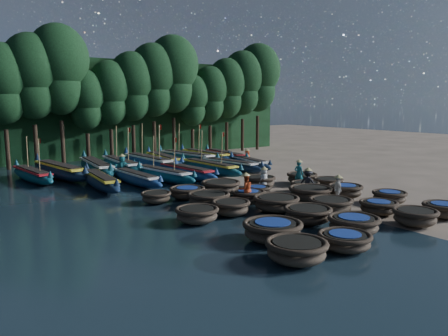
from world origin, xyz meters
TOP-DOWN VIEW (x-y plane):
  - ground at (0.00, 0.00)m, footprint 120.00×120.00m
  - foliage_wall at (0.00, 23.50)m, footprint 40.00×3.00m
  - coracle_0 at (-6.99, -9.94)m, footprint 2.31×2.31m
  - coracle_1 at (-4.51, -10.09)m, footprint 2.24×2.24m
  - coracle_2 at (-2.51, -8.95)m, footprint 2.28×2.28m
  - coracle_3 at (0.90, -9.77)m, footprint 2.10×2.10m
  - coracle_4 at (3.39, -9.78)m, footprint 2.03×2.03m
  - coracle_5 at (-6.04, -7.60)m, footprint 2.63×2.63m
  - coracle_6 at (-2.87, -6.57)m, footprint 2.73×2.73m
  - coracle_7 at (-0.55, -5.96)m, footprint 2.39×2.39m
  - coracle_8 at (1.34, -7.50)m, footprint 2.33×2.33m
  - coracle_9 at (3.92, -6.41)m, footprint 1.97×1.97m
  - coracle_10 at (-7.12, -3.41)m, footprint 2.39×2.39m
  - coracle_11 at (-4.98, -3.25)m, footprint 2.00×2.00m
  - coracle_12 at (-2.50, -3.95)m, footprint 3.02×3.02m
  - coracle_13 at (0.75, -3.31)m, footprint 2.55×2.55m
  - coracle_14 at (3.09, -3.95)m, footprint 2.11×2.11m
  - coracle_15 at (-4.81, -0.98)m, footprint 2.65×2.65m
  - coracle_16 at (-2.53, -1.62)m, footprint 2.44×2.44m
  - coracle_17 at (-0.93, -0.54)m, footprint 1.88×1.88m
  - coracle_18 at (2.29, -1.40)m, footprint 1.89×1.89m
  - coracle_19 at (4.54, -1.37)m, footprint 2.17×2.17m
  - coracle_20 at (-6.83, 1.45)m, footprint 1.74×1.74m
  - coracle_21 at (-4.79, 1.39)m, footprint 2.15×2.15m
  - coracle_22 at (-2.36, 1.34)m, footprint 2.76×2.76m
  - coracle_23 at (0.83, 1.30)m, footprint 2.41×2.41m
  - coracle_24 at (4.27, 0.80)m, footprint 2.52×2.52m
  - long_boat_2 at (-7.91, 7.47)m, footprint 2.02×7.79m
  - long_boat_3 at (-5.42, 7.27)m, footprint 1.51×7.25m
  - long_boat_4 at (-3.30, 7.50)m, footprint 2.46×7.59m
  - long_boat_5 at (-1.23, 7.50)m, footprint 1.93×7.58m
  - long_boat_6 at (1.25, 8.07)m, footprint 1.83×8.12m
  - long_boat_7 at (3.56, 8.51)m, footprint 2.48×7.40m
  - long_boat_8 at (5.70, 8.71)m, footprint 2.33×7.34m
  - long_boat_9 at (-11.04, 12.77)m, footprint 2.10×7.57m
  - long_boat_10 at (-9.08, 12.96)m, footprint 2.75×9.01m
  - long_boat_11 at (-6.19, 13.14)m, footprint 2.44×8.98m
  - long_boat_12 at (-4.08, 13.23)m, footprint 2.09×8.82m
  - long_boat_13 at (-1.50, 13.35)m, footprint 2.01×9.14m
  - long_boat_14 at (0.41, 14.21)m, footprint 2.31×8.33m
  - long_boat_15 at (2.95, 14.43)m, footprint 2.92×8.58m
  - long_boat_16 at (5.01, 14.45)m, footprint 1.94×8.39m
  - long_boat_17 at (6.56, 13.25)m, footprint 2.27×8.11m
  - fisherman_0 at (0.51, 0.55)m, footprint 0.79×0.57m
  - fisherman_1 at (3.31, 0.19)m, footprint 0.62×0.76m
  - fisherman_2 at (-2.86, -1.78)m, footprint 0.98×0.84m
  - fisherman_3 at (1.66, -2.22)m, footprint 1.10×1.25m
  - fisherman_4 at (1.70, -4.54)m, footprint 0.74×0.98m
  - fisherman_5 at (-5.12, 10.39)m, footprint 1.69×0.73m
  - fisherman_6 at (6.43, 9.72)m, footprint 0.64×0.82m
  - tree_2 at (-11.40, 20.00)m, footprint 4.51×4.51m
  - tree_3 at (-9.10, 20.00)m, footprint 4.92×4.92m
  - tree_4 at (-6.80, 20.00)m, footprint 5.34×5.34m
  - tree_5 at (-4.50, 20.00)m, footprint 3.68×3.68m
  - tree_6 at (-2.20, 20.00)m, footprint 4.09×4.09m
  - tree_7 at (0.10, 20.00)m, footprint 4.51×4.51m
  - tree_8 at (2.40, 20.00)m, footprint 4.92×4.92m
  - tree_9 at (4.70, 20.00)m, footprint 5.34×5.34m
  - tree_10 at (7.00, 20.00)m, footprint 3.68×3.68m
  - tree_11 at (9.30, 20.00)m, footprint 4.09×4.09m
  - tree_12 at (11.60, 20.00)m, footprint 4.51×4.51m
  - tree_13 at (13.90, 20.00)m, footprint 4.92×4.92m
  - tree_14 at (16.20, 20.00)m, footprint 5.34×5.34m

SIDE VIEW (x-z plane):
  - ground at x=0.00m, z-range 0.00..0.00m
  - coracle_20 at x=-6.83m, z-range 0.05..0.70m
  - coracle_17 at x=-0.93m, z-range 0.05..0.69m
  - coracle_18 at x=2.29m, z-range 0.05..0.75m
  - coracle_19 at x=4.54m, z-range 0.05..0.75m
  - coracle_1 at x=-4.51m, z-range 0.05..0.75m
  - coracle_21 at x=-4.79m, z-range 0.05..0.75m
  - coracle_8 at x=1.34m, z-range 0.06..0.77m
  - coracle_9 at x=3.92m, z-range 0.06..0.78m
  - coracle_16 at x=-2.53m, z-range 0.06..0.80m
  - coracle_4 at x=3.39m, z-range 0.06..0.81m
  - coracle_10 at x=-7.12m, z-range 0.05..0.81m
  - coracle_24 at x=4.27m, z-range 0.05..0.82m
  - coracle_11 at x=-4.98m, z-range 0.06..0.83m
  - coracle_15 at x=-4.81m, z-range 0.06..0.84m
  - coracle_3 at x=0.90m, z-range 0.06..0.86m
  - coracle_6 at x=-2.87m, z-range 0.06..0.86m
  - coracle_12 at x=-2.50m, z-range 0.06..0.87m
  - coracle_7 at x=-0.55m, z-range 0.06..0.87m
  - coracle_2 at x=-2.51m, z-range 0.06..0.87m
  - coracle_14 at x=3.09m, z-range 0.06..0.87m
  - coracle_23 at x=0.83m, z-range 0.06..0.88m
  - coracle_22 at x=-2.36m, z-range 0.06..0.89m
  - coracle_0 at x=-6.99m, z-range 0.06..0.90m
  - coracle_13 at x=0.75m, z-range 0.06..0.91m
  - long_boat_3 at x=-5.42m, z-range -0.15..1.12m
  - coracle_5 at x=-6.04m, z-range 0.07..0.91m
  - long_boat_8 at x=5.70m, z-range -0.16..1.15m
  - long_boat_7 at x=3.56m, z-range -0.16..1.16m
  - long_boat_5 at x=-1.23m, z-range -0.16..1.18m
  - long_boat_9 at x=-11.04m, z-range -1.10..2.13m
  - long_boat_4 at x=-3.30m, z-range -1.11..2.15m
  - long_boat_2 at x=-7.91m, z-range -0.16..1.21m
  - long_boat_17 at x=6.56m, z-range -0.17..1.26m
  - long_boat_6 at x=1.25m, z-range -1.18..2.27m
  - long_boat_14 at x=0.41m, z-range -0.18..1.30m
  - long_boat_16 at x=5.01m, z-range -0.18..1.30m
  - long_boat_15 at x=2.95m, z-range -1.26..2.43m
  - long_boat_12 at x=-4.08m, z-range -1.28..2.47m
  - long_boat_11 at x=-6.19m, z-range -0.19..1.40m
  - long_boat_10 at x=-9.08m, z-range -0.19..1.41m
  - long_boat_13 at x=-1.50m, z-range -1.33..2.56m
  - fisherman_0 at x=0.51m, z-range -0.03..1.67m
  - fisherman_6 at x=6.43m, z-range -0.03..1.67m
  - fisherman_4 at x=1.70m, z-range -0.03..1.72m
  - fisherman_3 at x=1.66m, z-range -0.06..1.81m
  - fisherman_5 at x=-5.12m, z-range -0.07..1.90m
  - fisherman_2 at x=-2.86m, z-range -0.05..1.89m
  - fisherman_1 at x=3.31m, z-range -0.01..1.98m
  - foliage_wall at x=0.00m, z-range 0.00..10.00m
  - tree_5 at x=-4.50m, z-range 1.63..10.31m
  - tree_10 at x=7.00m, z-range 1.63..10.31m
  - tree_6 at x=-2.20m, z-range 1.82..11.47m
  - tree_11 at x=9.30m, z-range 1.82..11.47m
  - tree_2 at x=-11.40m, z-range 2.01..12.64m
  - tree_7 at x=0.10m, z-range 2.01..12.64m
  - tree_12 at x=11.60m, z-range 2.01..12.64m
  - tree_3 at x=-9.10m, z-range 2.19..13.80m
  - tree_8 at x=2.40m, z-range 2.19..13.80m
  - tree_13 at x=13.90m, z-range 2.19..13.80m
  - tree_4 at x=-6.80m, z-range 2.38..14.96m
  - tree_9 at x=4.70m, z-range 2.38..14.96m
  - tree_14 at x=16.20m, z-range 2.38..14.96m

